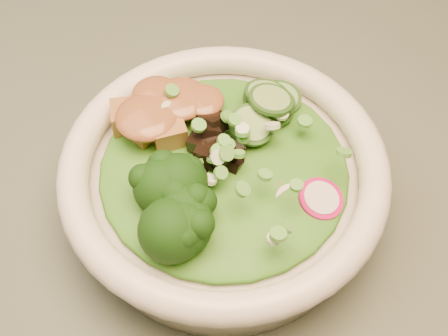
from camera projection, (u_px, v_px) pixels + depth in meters
name	position (u px, v px, depth m)	size (l,w,h in m)	color
dining_table	(271.00, 282.00, 0.60)	(1.20, 0.80, 0.75)	black
salad_bowl	(224.00, 182.00, 0.49)	(0.25, 0.25, 0.07)	white
lettuce_bed	(224.00, 167.00, 0.47)	(0.19, 0.19, 0.02)	#236A16
broccoli_florets	(177.00, 212.00, 0.43)	(0.07, 0.07, 0.04)	black
radish_slices	(296.00, 204.00, 0.45)	(0.10, 0.04, 0.02)	#B40D58
cucumber_slices	(271.00, 109.00, 0.49)	(0.07, 0.07, 0.03)	#7AAA5E
mushroom_heap	(212.00, 150.00, 0.46)	(0.07, 0.07, 0.04)	black
tofu_cubes	(164.00, 121.00, 0.48)	(0.08, 0.06, 0.03)	brown
peanut_sauce	(163.00, 111.00, 0.47)	(0.07, 0.05, 0.01)	brown
scallion_garnish	(224.00, 150.00, 0.45)	(0.18, 0.18, 0.02)	#55A73B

